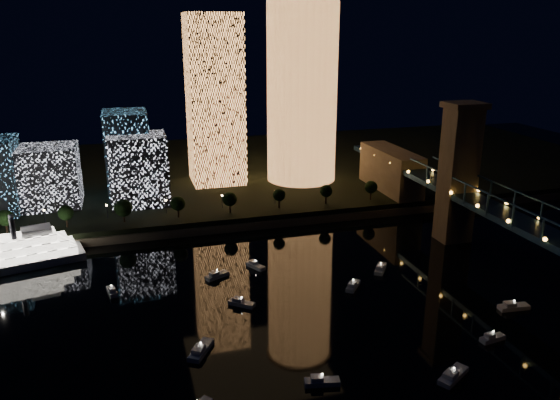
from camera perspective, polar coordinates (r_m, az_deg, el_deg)
The scene contains 10 objects.
ground at distance 142.20m, azimuth 5.96°, elevation -14.01°, with size 520.00×520.00×0.00m, color black.
far_bank at distance 284.97m, azimuth -6.02°, elevation 2.93°, with size 420.00×160.00×5.00m, color black.
seawall at distance 212.24m, azimuth -2.25°, elevation -2.46°, with size 420.00×6.00×3.00m, color #6B5E4C.
tower_cylindrical at distance 253.42m, azimuth 2.32°, elevation 11.71°, with size 34.00×34.00×86.30m.
tower_rectangular at distance 252.17m, azimuth -6.83°, elevation 10.30°, with size 23.71×23.71×75.44m, color #FF9F51.
midrise_blocks at distance 235.67m, azimuth -20.29°, elevation 3.15°, with size 77.44×34.60×36.04m.
truss_bridge at distance 171.01m, azimuth 26.37°, elevation -4.17°, with size 13.00×266.00×50.00m.
motorboats at distance 148.94m, azimuth 4.07°, elevation -12.02°, with size 112.88×75.87×2.78m.
esplanade_trees at distance 210.00m, azimuth -12.20°, elevation -0.50°, with size 165.49×6.58×8.79m.
street_lamps at distance 216.25m, azimuth -11.82°, elevation -0.34°, with size 132.70×0.70×5.65m.
Camera 1 is at (-46.96, -111.72, 74.40)m, focal length 35.00 mm.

